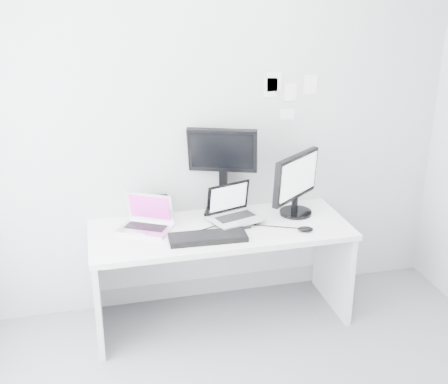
{
  "coord_description": "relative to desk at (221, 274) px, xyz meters",
  "views": [
    {
      "loc": [
        -0.81,
        -2.2,
        2.35
      ],
      "look_at": [
        0.02,
        1.23,
        1.0
      ],
      "focal_mm": 45.07,
      "sensor_mm": 36.0,
      "label": 1
    }
  ],
  "objects": [
    {
      "name": "mouse",
      "position": [
        0.55,
        -0.2,
        0.38
      ],
      "size": [
        0.12,
        0.09,
        0.04
      ],
      "primitive_type": "ellipsoid",
      "rotation": [
        0.0,
        0.0,
        -0.24
      ],
      "color": "black",
      "rests_on": "desk"
    },
    {
      "name": "samsung_monitor",
      "position": [
        0.59,
        0.1,
        0.6
      ],
      "size": [
        0.55,
        0.51,
        0.47
      ],
      "primitive_type": "cube",
      "rotation": [
        0.0,
        0.0,
        0.67
      ],
      "color": "black",
      "rests_on": "desk"
    },
    {
      "name": "back_wall",
      "position": [
        0.0,
        0.35,
        0.99
      ],
      "size": [
        3.6,
        0.0,
        3.6
      ],
      "primitive_type": "plane",
      "rotation": [
        1.57,
        0.0,
        0.0
      ],
      "color": "#B4B6B9",
      "rests_on": "ground"
    },
    {
      "name": "desk",
      "position": [
        0.0,
        0.0,
        0.0
      ],
      "size": [
        1.8,
        0.7,
        0.73
      ],
      "primitive_type": "cube",
      "color": "white",
      "rests_on": "ground"
    },
    {
      "name": "keyboard",
      "position": [
        -0.13,
        -0.17,
        0.38
      ],
      "size": [
        0.52,
        0.2,
        0.03
      ],
      "primitive_type": "cube",
      "rotation": [
        0.0,
        0.0,
        -0.04
      ],
      "color": "black",
      "rests_on": "desk"
    },
    {
      "name": "wall_note_4",
      "position": [
        0.47,
        0.34,
        1.3
      ],
      "size": [
        0.11,
        0.0,
        0.14
      ],
      "primitive_type": "cube",
      "color": "white",
      "rests_on": "back_wall"
    },
    {
      "name": "wall_note_1",
      "position": [
        0.6,
        0.34,
        1.22
      ],
      "size": [
        0.09,
        0.0,
        0.13
      ],
      "primitive_type": "cube",
      "color": "white",
      "rests_on": "back_wall"
    },
    {
      "name": "dell_laptop",
      "position": [
        0.12,
        0.04,
        0.51
      ],
      "size": [
        0.4,
        0.35,
        0.28
      ],
      "primitive_type": "cube",
      "rotation": [
        0.0,
        0.0,
        0.31
      ],
      "color": "#B3B6BB",
      "rests_on": "desk"
    },
    {
      "name": "wall_note_0",
      "position": [
        0.45,
        0.34,
        1.26
      ],
      "size": [
        0.1,
        0.0,
        0.14
      ],
      "primitive_type": "cube",
      "color": "white",
      "rests_on": "back_wall"
    },
    {
      "name": "speaker",
      "position": [
        -0.36,
        0.28,
        0.45
      ],
      "size": [
        0.1,
        0.1,
        0.16
      ],
      "primitive_type": "cube",
      "rotation": [
        0.0,
        0.0,
        -0.25
      ],
      "color": "black",
      "rests_on": "desk"
    },
    {
      "name": "rear_monitor",
      "position": [
        0.08,
        0.26,
        0.7
      ],
      "size": [
        0.52,
        0.34,
        0.67
      ],
      "primitive_type": "cube",
      "rotation": [
        0.0,
        0.0,
        -0.36
      ],
      "color": "black",
      "rests_on": "desk"
    },
    {
      "name": "wall_note_2",
      "position": [
        0.75,
        0.34,
        1.26
      ],
      "size": [
        0.1,
        0.0,
        0.14
      ],
      "primitive_type": "cube",
      "color": "white",
      "rests_on": "back_wall"
    },
    {
      "name": "macbook",
      "position": [
        -0.51,
        0.07,
        0.49
      ],
      "size": [
        0.42,
        0.39,
        0.26
      ],
      "primitive_type": "cube",
      "rotation": [
        0.0,
        0.0,
        -0.52
      ],
      "color": "silver",
      "rests_on": "desk"
    },
    {
      "name": "wall_note_3",
      "position": [
        0.58,
        0.34,
        1.05
      ],
      "size": [
        0.11,
        0.0,
        0.08
      ],
      "primitive_type": "cube",
      "color": "white",
      "rests_on": "back_wall"
    }
  ]
}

